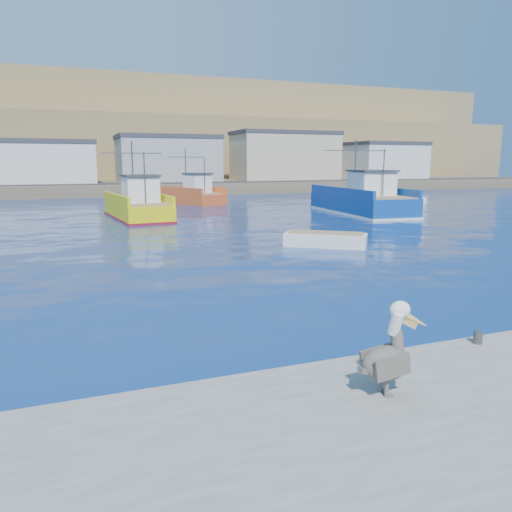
{
  "coord_description": "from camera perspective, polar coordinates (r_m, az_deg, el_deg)",
  "views": [
    {
      "loc": [
        -5.68,
        -11.72,
        4.6
      ],
      "look_at": [
        0.33,
        3.82,
        1.46
      ],
      "focal_mm": 35.0,
      "sensor_mm": 36.0,
      "label": 1
    }
  ],
  "objects": [
    {
      "name": "trawler_blue",
      "position": [
        46.76,
        12.01,
        6.19
      ],
      "size": [
        6.27,
        13.43,
        6.74
      ],
      "color": "navy",
      "rests_on": "ground"
    },
    {
      "name": "dock_bollards",
      "position": [
        11.15,
        15.12,
        -10.48
      ],
      "size": [
        36.2,
        0.2,
        0.3
      ],
      "color": "#4C4C4C",
      "rests_on": "dock"
    },
    {
      "name": "pelican",
      "position": [
        9.32,
        14.93,
        -10.9
      ],
      "size": [
        1.39,
        0.6,
        1.71
      ],
      "color": "#595451",
      "rests_on": "dock"
    },
    {
      "name": "boat_orange",
      "position": [
        57.21,
        -7.29,
        7.04
      ],
      "size": [
        6.36,
        9.63,
        6.17
      ],
      "color": "#CF5022",
      "rests_on": "ground"
    },
    {
      "name": "far_shore",
      "position": [
        121.14,
        -18.87,
        12.19
      ],
      "size": [
        200.0,
        81.0,
        24.0
      ],
      "color": "brown",
      "rests_on": "ground"
    },
    {
      "name": "ground",
      "position": [
        13.81,
        4.51,
        -8.82
      ],
      "size": [
        260.0,
        260.0,
        0.0
      ],
      "primitive_type": "plane",
      "color": "#060F4E",
      "rests_on": "ground"
    },
    {
      "name": "skiff_mid",
      "position": [
        27.9,
        7.93,
        1.73
      ],
      "size": [
        4.53,
        3.93,
        0.97
      ],
      "color": "silver",
      "rests_on": "ground"
    },
    {
      "name": "trawler_yellow_b",
      "position": [
        42.6,
        -13.37,
        5.54
      ],
      "size": [
        5.02,
        10.88,
        6.43
      ],
      "color": "yellow",
      "rests_on": "ground"
    },
    {
      "name": "skiff_far",
      "position": [
        60.91,
        17.25,
        6.14
      ],
      "size": [
        2.03,
        4.36,
        0.91
      ],
      "color": "silver",
      "rests_on": "ground"
    }
  ]
}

